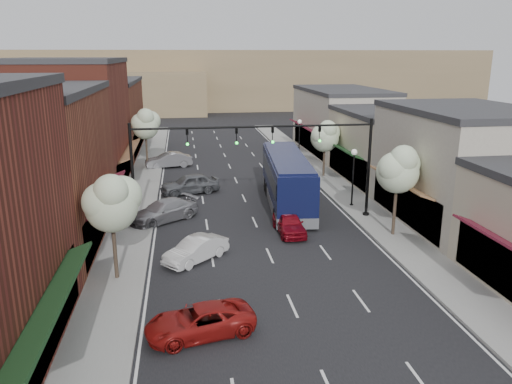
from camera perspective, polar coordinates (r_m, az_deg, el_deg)
name	(u,v)px	position (r m, az deg, el deg)	size (l,w,h in m)	color
ground	(276,270)	(27.10, 2.32, -8.90)	(160.00, 160.00, 0.00)	black
sidewalk_left	(141,187)	(44.32, -12.97, 0.55)	(2.80, 73.00, 0.15)	gray
sidewalk_right	(329,180)	(46.06, 8.33, 1.35)	(2.80, 73.00, 0.15)	gray
curb_left	(158,186)	(44.22, -11.16, 0.62)	(0.25, 73.00, 0.17)	gray
curb_right	(314,181)	(45.68, 6.65, 1.29)	(0.25, 73.00, 0.17)	gray
bldg_left_midnear	(20,170)	(32.37, -25.40, 2.33)	(10.14, 14.10, 9.40)	brown
bldg_left_midfar	(69,125)	(45.63, -20.62, 7.21)	(10.14, 14.10, 10.90)	maroon
bldg_left_far	(99,117)	(61.39, -17.50, 8.19)	(10.14, 18.10, 8.40)	brown
bldg_right_midnear	(461,167)	(36.15, 22.42, 2.68)	(9.14, 12.10, 7.90)	#B1A997
bldg_right_midfar	(389,146)	(46.77, 14.91, 5.08)	(9.14, 12.10, 6.40)	#B5A890
bldg_right_far	(341,121)	(59.66, 9.69, 8.00)	(9.14, 16.10, 7.40)	#B1A997
hill_far	(202,78)	(114.46, -6.24, 12.78)	(120.00, 30.00, 12.00)	#7A6647
hill_near	(75,93)	(104.49, -19.99, 10.61)	(50.00, 20.00, 8.00)	#7A6647
signal_mast_right	(336,154)	(34.48, 9.15, 4.31)	(8.22, 0.46, 7.00)	black
signal_mast_left	(169,159)	(32.91, -9.91, 3.74)	(8.22, 0.46, 7.00)	black
tree_right_near	(399,168)	(31.78, 16.02, 2.64)	(2.85, 2.65, 5.95)	#47382B
tree_right_far	(326,135)	(46.63, 7.95, 6.45)	(2.85, 2.65, 5.43)	#47382B
tree_left_near	(112,201)	(25.42, -16.16, -1.04)	(2.85, 2.65, 5.69)	#47382B
tree_left_far	(146,123)	(50.74, -12.51, 7.66)	(2.85, 2.65, 6.13)	#47382B
lamp_post_near	(353,168)	(37.82, 11.08, 2.69)	(0.44, 0.44, 4.44)	black
lamp_post_far	(299,133)	(54.34, 4.98, 6.75)	(0.44, 0.44, 4.44)	black
coach_bus	(287,179)	(37.98, 3.54, 1.46)	(3.87, 12.84, 3.86)	#0D1237
red_hatchback	(289,223)	(32.23, 3.80, -3.56)	(1.63, 4.05, 1.38)	maroon
parked_car_a	(200,321)	(21.22, -6.44, -14.46)	(2.08, 4.50, 1.25)	maroon
parked_car_b	(196,250)	(28.18, -6.87, -6.56)	(1.40, 4.02, 1.32)	silver
parked_car_c	(164,211)	(35.05, -10.53, -2.13)	(2.06, 5.08, 1.47)	#95959A
parked_car_d	(190,184)	(41.64, -7.58, 0.93)	(1.95, 4.85, 1.65)	#515358
parked_car_e	(169,160)	(51.71, -9.96, 3.61)	(1.62, 4.66, 1.53)	gray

